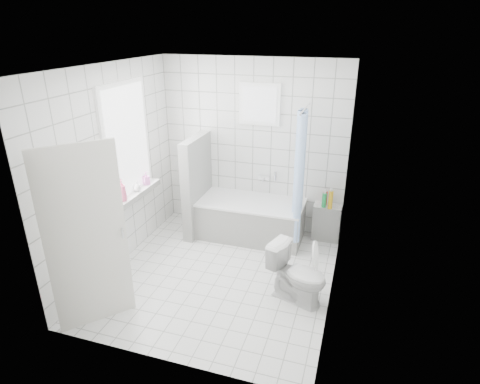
% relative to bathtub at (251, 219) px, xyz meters
% --- Properties ---
extents(ground, '(3.00, 3.00, 0.00)m').
position_rel_bathtub_xyz_m(ground, '(-0.09, -1.12, -0.29)').
color(ground, white).
rests_on(ground, ground).
extents(ceiling, '(3.00, 3.00, 0.00)m').
position_rel_bathtub_xyz_m(ceiling, '(-0.09, -1.12, 2.31)').
color(ceiling, white).
rests_on(ceiling, ground).
extents(wall_back, '(2.80, 0.02, 2.60)m').
position_rel_bathtub_xyz_m(wall_back, '(-0.09, 0.38, 1.01)').
color(wall_back, white).
rests_on(wall_back, ground).
extents(wall_front, '(2.80, 0.02, 2.60)m').
position_rel_bathtub_xyz_m(wall_front, '(-0.09, -2.62, 1.01)').
color(wall_front, white).
rests_on(wall_front, ground).
extents(wall_left, '(0.02, 3.00, 2.60)m').
position_rel_bathtub_xyz_m(wall_left, '(-1.49, -1.12, 1.01)').
color(wall_left, white).
rests_on(wall_left, ground).
extents(wall_right, '(0.02, 3.00, 2.60)m').
position_rel_bathtub_xyz_m(wall_right, '(1.31, -1.12, 1.01)').
color(wall_right, white).
rests_on(wall_right, ground).
extents(window_left, '(0.01, 0.90, 1.40)m').
position_rel_bathtub_xyz_m(window_left, '(-1.45, -0.82, 1.31)').
color(window_left, white).
rests_on(window_left, wall_left).
extents(window_back, '(0.50, 0.01, 0.50)m').
position_rel_bathtub_xyz_m(window_back, '(0.01, 0.33, 1.66)').
color(window_back, white).
rests_on(window_back, wall_back).
extents(window_sill, '(0.18, 1.02, 0.08)m').
position_rel_bathtub_xyz_m(window_sill, '(-1.40, -0.82, 0.57)').
color(window_sill, white).
rests_on(window_sill, wall_left).
extents(door, '(0.56, 0.63, 2.00)m').
position_rel_bathtub_xyz_m(door, '(-1.08, -2.31, 0.71)').
color(door, silver).
rests_on(door, ground).
extents(bathtub, '(1.55, 0.77, 0.58)m').
position_rel_bathtub_xyz_m(bathtub, '(0.00, 0.00, 0.00)').
color(bathtub, white).
rests_on(bathtub, ground).
extents(partition_wall, '(0.15, 0.85, 1.50)m').
position_rel_bathtub_xyz_m(partition_wall, '(-0.84, -0.05, 0.46)').
color(partition_wall, white).
rests_on(partition_wall, ground).
extents(tiled_ledge, '(0.40, 0.24, 0.55)m').
position_rel_bathtub_xyz_m(tiled_ledge, '(1.10, 0.25, -0.02)').
color(tiled_ledge, white).
rests_on(tiled_ledge, ground).
extents(toilet, '(0.77, 0.58, 0.70)m').
position_rel_bathtub_xyz_m(toilet, '(0.94, -1.31, 0.06)').
color(toilet, white).
rests_on(toilet, ground).
extents(curtain_rod, '(0.02, 0.80, 0.02)m').
position_rel_bathtub_xyz_m(curtain_rod, '(0.72, -0.02, 1.71)').
color(curtain_rod, silver).
rests_on(curtain_rod, wall_back).
extents(shower_curtain, '(0.14, 0.48, 1.78)m').
position_rel_bathtub_xyz_m(shower_curtain, '(0.72, -0.16, 0.81)').
color(shower_curtain, '#4E8AE4').
rests_on(shower_curtain, curtain_rod).
extents(tub_faucet, '(0.18, 0.06, 0.06)m').
position_rel_bathtub_xyz_m(tub_faucet, '(0.10, 0.33, 0.56)').
color(tub_faucet, silver).
rests_on(tub_faucet, wall_back).
extents(sill_bottles, '(0.15, 0.73, 0.29)m').
position_rel_bathtub_xyz_m(sill_bottles, '(-1.39, -0.95, 0.72)').
color(sill_bottles, '#E472CA').
rests_on(sill_bottles, window_sill).
extents(ledge_bottles, '(0.16, 0.20, 0.27)m').
position_rel_bathtub_xyz_m(ledge_bottles, '(1.08, 0.21, 0.38)').
color(ledge_bottles, green).
rests_on(ledge_bottles, tiled_ledge).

